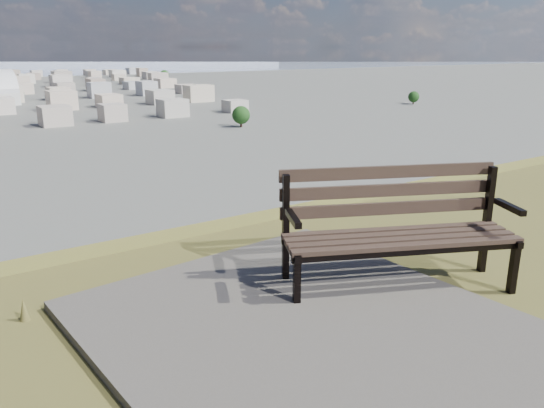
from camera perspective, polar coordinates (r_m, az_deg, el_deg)
park_bench at (r=4.77m, az=13.21°, el=-1.93°), size 2.08×1.40×1.05m
gravel_patch at (r=3.83m, az=8.57°, el=-15.72°), size 3.23×4.35×0.08m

